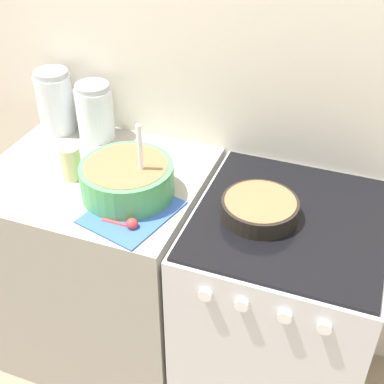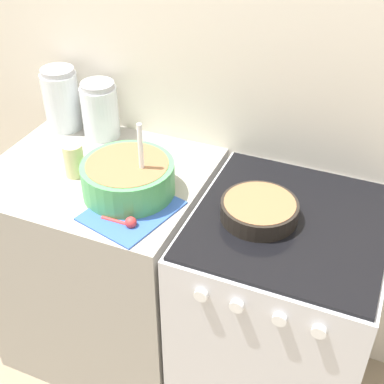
% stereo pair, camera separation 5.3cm
% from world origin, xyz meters
% --- Properties ---
extents(wall_back, '(4.49, 0.05, 2.40)m').
position_xyz_m(wall_back, '(0.00, 0.66, 1.20)').
color(wall_back, beige).
rests_on(wall_back, ground_plane).
extents(countertop_cabinet, '(0.75, 0.63, 0.88)m').
position_xyz_m(countertop_cabinet, '(-0.37, 0.32, 0.44)').
color(countertop_cabinet, '#9E998E').
rests_on(countertop_cabinet, ground_plane).
extents(stove, '(0.60, 0.65, 0.88)m').
position_xyz_m(stove, '(0.32, 0.32, 0.44)').
color(stove, silver).
rests_on(stove, ground_plane).
extents(mixing_bowl, '(0.30, 0.30, 0.27)m').
position_xyz_m(mixing_bowl, '(-0.21, 0.25, 0.95)').
color(mixing_bowl, '#4CA559').
rests_on(mixing_bowl, countertop_cabinet).
extents(baking_pan, '(0.24, 0.24, 0.06)m').
position_xyz_m(baking_pan, '(0.22, 0.29, 0.91)').
color(baking_pan, black).
rests_on(baking_pan, stove).
extents(storage_jar_left, '(0.14, 0.14, 0.24)m').
position_xyz_m(storage_jar_left, '(-0.65, 0.54, 0.99)').
color(storage_jar_left, silver).
rests_on(storage_jar_left, countertop_cabinet).
extents(storage_jar_middle, '(0.14, 0.14, 0.22)m').
position_xyz_m(storage_jar_middle, '(-0.48, 0.54, 0.97)').
color(storage_jar_middle, silver).
rests_on(storage_jar_middle, countertop_cabinet).
extents(tin_can, '(0.07, 0.07, 0.12)m').
position_xyz_m(tin_can, '(-0.43, 0.27, 0.94)').
color(tin_can, beige).
rests_on(tin_can, countertop_cabinet).
extents(recipe_page, '(0.29, 0.32, 0.01)m').
position_xyz_m(recipe_page, '(-0.15, 0.16, 0.89)').
color(recipe_page, '#3359B2').
rests_on(recipe_page, countertop_cabinet).
extents(measuring_spoon, '(0.12, 0.04, 0.04)m').
position_xyz_m(measuring_spoon, '(-0.13, 0.10, 0.90)').
color(measuring_spoon, red).
rests_on(measuring_spoon, countertop_cabinet).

